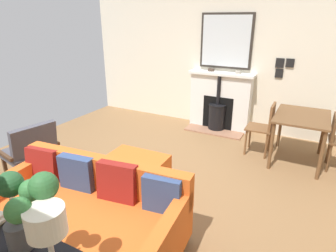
{
  "coord_description": "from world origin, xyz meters",
  "views": [
    {
      "loc": [
        2.62,
        1.84,
        2.1
      ],
      "look_at": [
        -0.58,
        0.14,
        0.72
      ],
      "focal_mm": 30.36,
      "sensor_mm": 36.0,
      "label": 1
    }
  ],
  "objects": [
    {
      "name": "mirror_over_mantel",
      "position": [
        -2.78,
        0.19,
        1.7
      ],
      "size": [
        0.04,
        0.99,
        1.01
      ],
      "color": "#2D2823"
    },
    {
      "name": "photo_gallery_row",
      "position": [
        -2.79,
        1.25,
        1.31
      ],
      "size": [
        0.02,
        0.31,
        0.35
      ],
      "color": "black"
    },
    {
      "name": "mantel_bowl_near",
      "position": [
        -2.69,
        -0.04,
        1.16
      ],
      "size": [
        0.13,
        0.13,
        0.05
      ],
      "color": "#47382D",
      "rests_on": "fireplace"
    },
    {
      "name": "table_lamp_far_end",
      "position": [
        1.82,
        0.66,
        1.04
      ],
      "size": [
        0.22,
        0.22,
        0.41
      ],
      "color": "beige",
      "rests_on": "console_table"
    },
    {
      "name": "armchair_accent",
      "position": [
        0.4,
        -1.47,
        0.44
      ],
      "size": [
        0.77,
        0.71,
        0.81
      ],
      "color": "#4C3321",
      "rests_on": "ground"
    },
    {
      "name": "ground_plane",
      "position": [
        0.0,
        0.0,
        -0.0
      ],
      "size": [
        5.74,
        5.61,
        0.01
      ],
      "primitive_type": "cube",
      "color": "olive"
    },
    {
      "name": "sofa",
      "position": [
        0.97,
        0.07,
        0.34
      ],
      "size": [
        1.08,
        1.98,
        0.8
      ],
      "color": "#B2B2B7",
      "rests_on": "ground"
    },
    {
      "name": "potted_plant",
      "position": [
        1.81,
        0.38,
        1.12
      ],
      "size": [
        0.47,
        0.46,
        0.61
      ],
      "color": "#4C4C51",
      "rests_on": "console_table"
    },
    {
      "name": "ottoman",
      "position": [
        -0.08,
        -0.08,
        0.25
      ],
      "size": [
        0.61,
        0.81,
        0.41
      ],
      "color": "#B2B2B7",
      "rests_on": "ground"
    },
    {
      "name": "wall_left",
      "position": [
        -2.87,
        0.0,
        1.44
      ],
      "size": [
        0.12,
        5.61,
        2.88
      ],
      "primitive_type": "cube",
      "color": "silver",
      "rests_on": "ground"
    },
    {
      "name": "mantel_bowl_far",
      "position": [
        -2.69,
        0.5,
        1.16
      ],
      "size": [
        0.12,
        0.12,
        0.04
      ],
      "color": "#9E9384",
      "rests_on": "fireplace"
    },
    {
      "name": "dining_table",
      "position": [
        -1.84,
        1.73,
        0.65
      ],
      "size": [
        1.0,
        0.75,
        0.75
      ],
      "color": "brown",
      "rests_on": "ground"
    },
    {
      "name": "fireplace",
      "position": [
        -2.65,
        0.19,
        0.51
      ],
      "size": [
        0.61,
        1.27,
        1.13
      ],
      "color": "#93664C",
      "rests_on": "ground"
    },
    {
      "name": "dining_chair_near_fireplace",
      "position": [
        -1.84,
        1.22,
        0.51
      ],
      "size": [
        0.4,
        0.4,
        0.87
      ],
      "color": "brown",
      "rests_on": "ground"
    }
  ]
}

